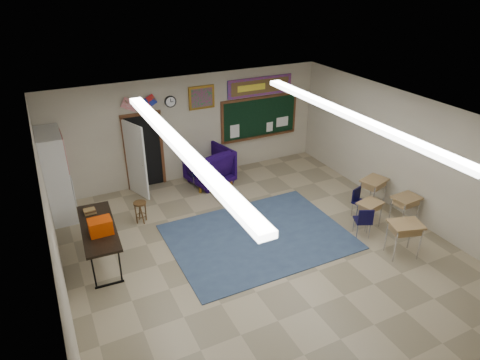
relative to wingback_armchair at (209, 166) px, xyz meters
name	(u,v)px	position (x,y,z in m)	size (l,w,h in m)	color
floor	(268,258)	(-0.26, -3.85, -0.52)	(9.00, 9.00, 0.00)	gray
back_wall	(191,128)	(-0.26, 0.65, 0.98)	(8.00, 0.04, 3.00)	#B7AE94
left_wall	(56,251)	(-4.26, -3.85, 0.98)	(0.04, 9.00, 3.00)	#B7AE94
right_wall	(417,161)	(3.74, -3.85, 0.98)	(0.04, 9.00, 3.00)	#B7AE94
ceiling	(273,126)	(-0.26, -3.85, 2.48)	(8.00, 9.00, 0.04)	silver
area_rug	(258,237)	(-0.06, -3.05, -0.51)	(4.00, 3.00, 0.02)	#344963
fluorescent_strips	(273,129)	(-0.26, -3.85, 2.42)	(3.86, 6.00, 0.10)	white
doorway	(142,154)	(-1.77, 0.50, 0.54)	(1.10, 0.89, 2.16)	black
chalkboard	(260,119)	(1.94, 0.61, 0.94)	(2.55, 0.14, 1.30)	#552E18
bulletin_board	(260,86)	(1.94, 0.61, 1.93)	(2.10, 0.05, 0.55)	#B41E0F
framed_art_print	(202,97)	(0.09, 0.61, 1.83)	(0.75, 0.05, 0.65)	#986A1D
wall_clock	(170,102)	(-0.81, 0.61, 1.83)	(0.32, 0.05, 0.32)	black
wall_flags	(139,101)	(-1.66, 0.59, 1.96)	(1.16, 0.06, 0.70)	red
storage_cabinet	(56,175)	(-3.98, 0.00, 0.58)	(0.59, 1.25, 2.20)	silver
wingback_armchair	(209,166)	(0.00, 0.00, 0.00)	(1.11, 1.14, 1.04)	#150536
student_chair_reading	(196,174)	(-0.40, 0.00, -0.15)	(0.37, 0.37, 0.75)	black
student_chair_desk_a	(363,221)	(2.12, -4.04, -0.14)	(0.38, 0.38, 0.76)	black
student_chair_desk_b	(361,203)	(2.65, -3.35, -0.16)	(0.36, 0.36, 0.73)	black
student_desk_front_left	(369,213)	(2.49, -3.83, -0.15)	(0.63, 0.52, 0.67)	olive
student_desk_front_right	(373,191)	(3.24, -3.11, -0.08)	(0.77, 0.66, 0.79)	olive
student_desk_back_left	(403,237)	(2.38, -5.01, -0.07)	(0.78, 0.67, 0.80)	olive
student_desk_back_right	(405,209)	(3.34, -4.11, -0.10)	(0.65, 0.51, 0.75)	olive
folding_table	(101,242)	(-3.44, -2.34, -0.06)	(0.78, 2.06, 1.15)	black
wooden_stool	(141,212)	(-2.32, -1.21, -0.24)	(0.31, 0.31, 0.55)	#543519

